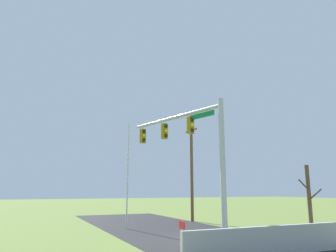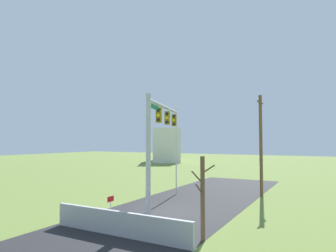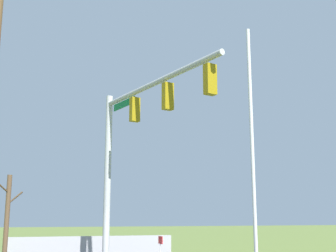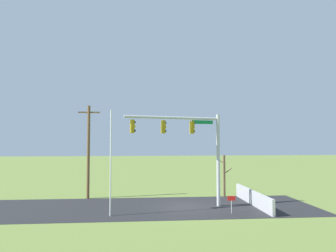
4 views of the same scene
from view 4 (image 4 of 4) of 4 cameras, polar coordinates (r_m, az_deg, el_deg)
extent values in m
plane|color=olive|center=(24.36, 3.39, -14.91)|extent=(160.00, 160.00, 0.00)
cube|color=#232326|center=(24.12, -6.39, -15.01)|extent=(28.00, 8.00, 0.01)
cube|color=#B7B5AD|center=(25.12, 11.76, -14.48)|extent=(6.00, 6.00, 0.01)
cube|color=#A8A8AD|center=(25.73, 15.64, -12.85)|extent=(0.20, 7.77, 1.16)
cylinder|color=#B2B5BA|center=(24.37, 9.41, -6.33)|extent=(0.28, 0.28, 7.19)
cylinder|color=#B2B5BA|center=(22.76, 1.06, 1.56)|extent=(7.34, 2.19, 0.20)
cube|color=#0F7238|center=(23.72, 6.50, 0.72)|extent=(1.74, 0.51, 0.28)
cube|color=#937A0F|center=(23.31, 4.52, -0.26)|extent=(0.33, 0.41, 0.96)
sphere|color=black|center=(23.38, 4.85, 0.47)|extent=(0.22, 0.22, 0.22)
sphere|color=yellow|center=(23.37, 4.85, -0.26)|extent=(0.22, 0.22, 0.22)
sphere|color=black|center=(23.36, 4.86, -1.00)|extent=(0.22, 0.22, 0.22)
cube|color=#937A0F|center=(22.42, -0.92, -0.17)|extent=(0.33, 0.41, 0.96)
sphere|color=black|center=(22.49, -0.56, 0.59)|extent=(0.22, 0.22, 0.22)
sphere|color=yellow|center=(22.47, -0.56, -0.17)|extent=(0.22, 0.22, 0.22)
sphere|color=black|center=(22.46, -0.56, -0.94)|extent=(0.22, 0.22, 0.22)
cube|color=#937A0F|center=(21.76, -6.74, -0.07)|extent=(0.33, 0.41, 0.96)
sphere|color=black|center=(21.81, -6.35, 0.71)|extent=(0.22, 0.22, 0.22)
sphere|color=yellow|center=(21.79, -6.36, -0.07)|extent=(0.22, 0.22, 0.22)
sphere|color=black|center=(21.78, -6.36, -0.86)|extent=(0.22, 0.22, 0.22)
cylinder|color=silver|center=(21.32, -10.73, -6.76)|extent=(0.10, 0.10, 7.25)
cylinder|color=brown|center=(28.05, -14.73, -4.71)|extent=(0.26, 0.26, 8.27)
cube|color=brown|center=(28.15, -14.64, 2.50)|extent=(1.90, 0.12, 0.12)
cylinder|color=brown|center=(28.69, 10.53, -9.18)|extent=(0.20, 0.20, 3.80)
cylinder|color=brown|center=(28.75, 11.23, -8.27)|extent=(0.78, 0.07, 0.57)
cylinder|color=brown|center=(28.71, 9.94, -6.57)|extent=(0.54, 0.47, 0.39)
cylinder|color=brown|center=(28.33, 10.61, -7.37)|extent=(0.12, 0.61, 0.55)
cylinder|color=silver|center=(22.55, 11.84, -14.68)|extent=(0.04, 0.04, 0.90)
cube|color=red|center=(22.43, 11.83, -13.15)|extent=(0.56, 0.02, 0.32)
camera|label=1|loc=(24.34, 47.92, -7.85)|focal=33.76mm
camera|label=2|loc=(38.32, 26.80, -3.42)|focal=31.55mm
camera|label=3|loc=(29.99, -30.38, -8.29)|focal=47.95mm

